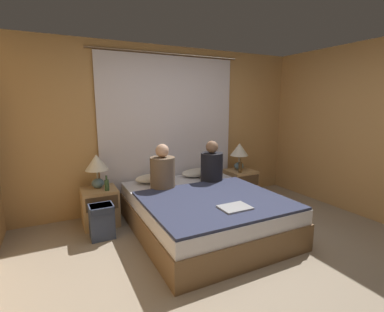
# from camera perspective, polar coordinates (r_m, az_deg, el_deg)

# --- Properties ---
(ground_plane) EXTENTS (16.00, 16.00, 0.00)m
(ground_plane) POSITION_cam_1_polar(r_m,az_deg,el_deg) (3.18, 10.01, -20.49)
(ground_plane) COLOR gray
(wall_back) EXTENTS (4.75, 0.06, 2.50)m
(wall_back) POSITION_cam_1_polar(r_m,az_deg,el_deg) (4.49, -4.85, 5.75)
(wall_back) COLOR tan
(wall_back) RESTS_ON ground_plane
(curtain_panel) EXTENTS (2.41, 0.02, 2.38)m
(curtain_panel) POSITION_cam_1_polar(r_m,az_deg,el_deg) (4.43, -4.53, 4.88)
(curtain_panel) COLOR silver
(curtain_panel) RESTS_ON ground_plane
(bed) EXTENTS (1.69, 2.07, 0.49)m
(bed) POSITION_cam_1_polar(r_m,az_deg,el_deg) (3.70, 2.20, -11.45)
(bed) COLOR brown
(bed) RESTS_ON ground_plane
(nightstand_left) EXTENTS (0.46, 0.46, 0.50)m
(nightstand_left) POSITION_cam_1_polar(r_m,az_deg,el_deg) (4.05, -18.36, -9.83)
(nightstand_left) COLOR tan
(nightstand_left) RESTS_ON ground_plane
(nightstand_right) EXTENTS (0.46, 0.46, 0.50)m
(nightstand_right) POSITION_cam_1_polar(r_m,az_deg,el_deg) (4.92, 9.88, -5.76)
(nightstand_right) COLOR tan
(nightstand_right) RESTS_ON ground_plane
(lamp_left) EXTENTS (0.31, 0.31, 0.46)m
(lamp_left) POSITION_cam_1_polar(r_m,az_deg,el_deg) (3.95, -18.97, -1.84)
(lamp_left) COLOR slate
(lamp_left) RESTS_ON nightstand_left
(lamp_right) EXTENTS (0.31, 0.31, 0.46)m
(lamp_right) POSITION_cam_1_polar(r_m,az_deg,el_deg) (4.84, 9.68, 0.84)
(lamp_right) COLOR slate
(lamp_right) RESTS_ON nightstand_right
(pillow_left) EXTENTS (0.57, 0.34, 0.12)m
(pillow_left) POSITION_cam_1_polar(r_m,az_deg,el_deg) (4.18, -7.77, -4.49)
(pillow_left) COLOR silver
(pillow_left) RESTS_ON bed
(pillow_right) EXTENTS (0.57, 0.34, 0.12)m
(pillow_right) POSITION_cam_1_polar(r_m,az_deg,el_deg) (4.47, 1.27, -3.40)
(pillow_right) COLOR silver
(pillow_right) RESTS_ON bed
(blanket_on_bed) EXTENTS (1.63, 1.43, 0.03)m
(blanket_on_bed) POSITION_cam_1_polar(r_m,az_deg,el_deg) (3.38, 4.64, -9.00)
(blanket_on_bed) COLOR #2D334C
(blanket_on_bed) RESTS_ON bed
(person_left_in_bed) EXTENTS (0.34, 0.34, 0.62)m
(person_left_in_bed) POSITION_cam_1_polar(r_m,az_deg,el_deg) (3.80, -6.05, -3.02)
(person_left_in_bed) COLOR brown
(person_left_in_bed) RESTS_ON bed
(person_right_in_bed) EXTENTS (0.33, 0.33, 0.62)m
(person_right_in_bed) POSITION_cam_1_polar(r_m,az_deg,el_deg) (4.13, 4.07, -1.88)
(person_right_in_bed) COLOR black
(person_right_in_bed) RESTS_ON bed
(beer_bottle_on_left_stand) EXTENTS (0.06, 0.06, 0.20)m
(beer_bottle_on_left_stand) POSITION_cam_1_polar(r_m,az_deg,el_deg) (3.85, -17.08, -5.68)
(beer_bottle_on_left_stand) COLOR #2D4C28
(beer_bottle_on_left_stand) RESTS_ON nightstand_left
(beer_bottle_on_right_stand) EXTENTS (0.06, 0.06, 0.23)m
(beer_bottle_on_right_stand) POSITION_cam_1_polar(r_m,az_deg,el_deg) (4.68, 9.85, -2.25)
(beer_bottle_on_right_stand) COLOR #513819
(beer_bottle_on_right_stand) RESTS_ON nightstand_right
(laptop_on_bed) EXTENTS (0.33, 0.25, 0.02)m
(laptop_on_bed) POSITION_cam_1_polar(r_m,az_deg,el_deg) (3.11, 8.80, -10.38)
(laptop_on_bed) COLOR #9EA0A5
(laptop_on_bed) RESTS_ON blanket_on_bed
(backpack_on_floor) EXTENTS (0.28, 0.25, 0.43)m
(backpack_on_floor) POSITION_cam_1_polar(r_m,az_deg,el_deg) (3.66, -18.02, -12.30)
(backpack_on_floor) COLOR #333D56
(backpack_on_floor) RESTS_ON ground_plane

